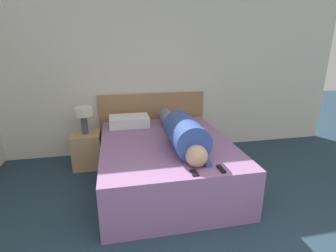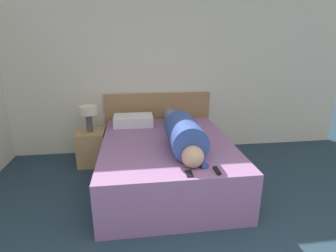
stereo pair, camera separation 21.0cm
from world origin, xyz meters
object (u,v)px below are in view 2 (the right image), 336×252
bed (166,162)px  cell_phone (189,174)px  person_lying (182,133)px  table_lamp (88,113)px  tv_remote (217,171)px  pillow_near_headboard (133,120)px  nightstand (92,148)px

bed → cell_phone: bearing=-83.3°
person_lying → bed: bearing=134.3°
bed → table_lamp: table_lamp is taller
tv_remote → pillow_near_headboard: bearing=116.1°
table_lamp → pillow_near_headboard: (0.64, 0.04, -0.15)m
nightstand → cell_phone: cell_phone is taller
bed → pillow_near_headboard: (-0.41, 0.74, 0.37)m
person_lying → tv_remote: 0.76m
cell_phone → bed: bearing=96.7°
table_lamp → tv_remote: size_ratio=2.58×
bed → nightstand: (-1.05, 0.70, -0.03)m
pillow_near_headboard → tv_remote: pillow_near_headboard is taller
cell_phone → person_lying: bearing=84.8°
person_lying → pillow_near_headboard: person_lying is taller
person_lying → cell_phone: size_ratio=13.55×
table_lamp → cell_phone: bearing=-54.1°
tv_remote → nightstand: bearing=132.2°
nightstand → table_lamp: table_lamp is taller
person_lying → cell_phone: 0.74m
pillow_near_headboard → cell_phone: 1.72m
nightstand → pillow_near_headboard: 0.76m
bed → pillow_near_headboard: bearing=119.0°
table_lamp → person_lying: bearing=-35.6°
person_lying → tv_remote: person_lying is taller
table_lamp → pillow_near_headboard: bearing=3.5°
person_lying → table_lamp: bearing=144.4°
bed → cell_phone: (0.10, -0.89, 0.30)m
pillow_near_headboard → bed: bearing=-61.0°
table_lamp → bed: bearing=-33.7°
table_lamp → tv_remote: 2.15m
person_lying → tv_remote: bearing=-73.2°
nightstand → pillow_near_headboard: size_ratio=0.90×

